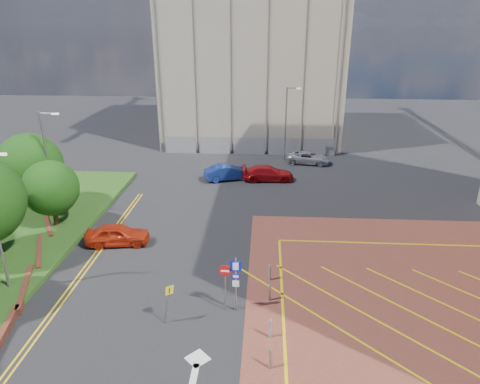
# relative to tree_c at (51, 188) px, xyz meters

# --- Properties ---
(ground) EXTENTS (140.00, 140.00, 0.00)m
(ground) POSITION_rel_tree_c_xyz_m (13.50, -10.00, -3.19)
(ground) COLOR black
(ground) RESTS_ON ground
(retaining_wall) EXTENTS (6.06, 20.33, 0.40)m
(retaining_wall) POSITION_rel_tree_c_xyz_m (1.70, -8.00, -2.99)
(retaining_wall) COLOR brown
(retaining_wall) RESTS_ON ground
(tree_c) EXTENTS (4.00, 4.00, 4.90)m
(tree_c) POSITION_rel_tree_c_xyz_m (0.00, 0.00, 0.00)
(tree_c) COLOR #3D2B1C
(tree_c) RESTS_ON grass_bed
(tree_d) EXTENTS (5.00, 5.00, 6.08)m
(tree_d) POSITION_rel_tree_c_xyz_m (-3.00, 3.00, 0.68)
(tree_d) COLOR #3D2B1C
(tree_d) RESTS_ON grass_bed
(lamp_left_far) EXTENTS (1.53, 0.16, 8.00)m
(lamp_left_far) POSITION_rel_tree_c_xyz_m (-0.92, 2.00, 1.47)
(lamp_left_far) COLOR #9EA0A8
(lamp_left_far) RESTS_ON grass_bed
(lamp_back) EXTENTS (1.53, 0.16, 8.00)m
(lamp_back) POSITION_rel_tree_c_xyz_m (17.58, 18.00, 1.17)
(lamp_back) COLOR #9EA0A8
(lamp_back) RESTS_ON ground
(sign_cluster) EXTENTS (1.17, 0.12, 3.20)m
(sign_cluster) POSITION_rel_tree_c_xyz_m (13.80, -9.02, -1.24)
(sign_cluster) COLOR #9EA0A8
(sign_cluster) RESTS_ON ground
(warning_sign) EXTENTS (0.60, 0.39, 2.25)m
(warning_sign) POSITION_rel_tree_c_xyz_m (10.67, -10.23, -1.76)
(warning_sign) COLOR #9EA0A8
(warning_sign) RESTS_ON ground
(bollard_row) EXTENTS (0.14, 11.14, 0.90)m
(bollard_row) POSITION_rel_tree_c_xyz_m (15.80, -11.67, -2.72)
(bollard_row) COLOR #9EA0A8
(bollard_row) RESTS_ON forecourt
(construction_building) EXTENTS (21.20, 19.20, 22.00)m
(construction_building) POSITION_rel_tree_c_xyz_m (13.50, 30.00, 7.81)
(construction_building) COLOR #B3A693
(construction_building) RESTS_ON ground
(construction_fence) EXTENTS (21.60, 0.06, 2.00)m
(construction_fence) POSITION_rel_tree_c_xyz_m (14.50, 20.00, -2.19)
(construction_fence) COLOR gray
(construction_fence) RESTS_ON ground
(car_red_left) EXTENTS (4.49, 2.32, 1.46)m
(car_red_left) POSITION_rel_tree_c_xyz_m (5.37, -2.19, -2.46)
(car_red_left) COLOR red
(car_red_left) RESTS_ON ground
(car_blue_back) EXTENTS (4.79, 2.98, 1.49)m
(car_blue_back) POSITION_rel_tree_c_xyz_m (11.79, 11.27, -2.45)
(car_blue_back) COLOR navy
(car_blue_back) RESTS_ON ground
(car_red_back) EXTENTS (5.05, 2.33, 1.43)m
(car_red_back) POSITION_rel_tree_c_xyz_m (15.66, 11.32, -2.48)
(car_red_back) COLOR #A50E11
(car_red_back) RESTS_ON ground
(car_silver_back) EXTENTS (4.93, 2.86, 1.29)m
(car_silver_back) POSITION_rel_tree_c_xyz_m (20.07, 16.92, -2.55)
(car_silver_back) COLOR silver
(car_silver_back) RESTS_ON ground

